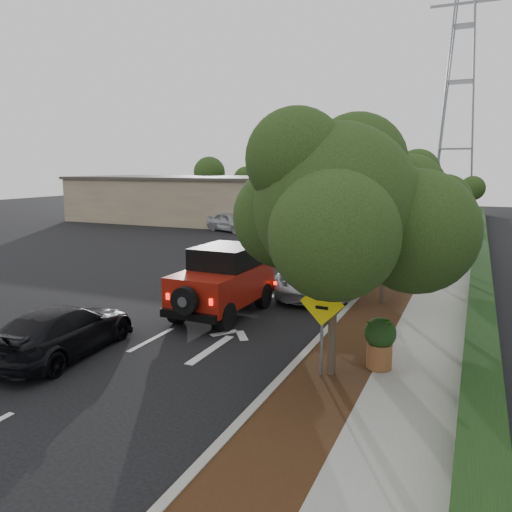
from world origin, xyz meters
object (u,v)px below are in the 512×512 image
Objects in this scene: red_jeep at (226,280)px; black_suv_oncoming at (63,330)px; silver_suv_ahead at (317,272)px; speed_hump_sign at (322,315)px.

black_suv_oncoming is (-2.26, -5.25, -0.52)m from red_jeep.
silver_suv_ahead reaches higher than black_suv_oncoming.
speed_hump_sign reaches higher than red_jeep.
red_jeep reaches higher than black_suv_oncoming.
black_suv_oncoming is at bearing -166.06° from speed_hump_sign.
speed_hump_sign is (2.62, -8.24, 0.78)m from silver_suv_ahead.
silver_suv_ahead is 10.39m from black_suv_oncoming.
red_jeep reaches higher than silver_suv_ahead.
red_jeep is 0.99× the size of black_suv_oncoming.
red_jeep is at bearing -126.39° from silver_suv_ahead.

